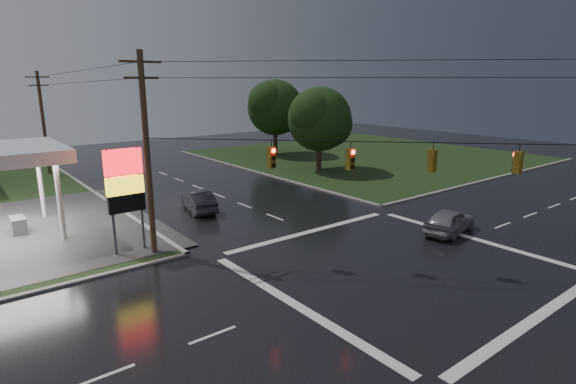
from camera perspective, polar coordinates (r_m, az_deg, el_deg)
ground at (r=24.68m, az=13.78°, el=-8.99°), size 120.00×120.00×0.00m
grass_ne at (r=60.20m, az=9.93°, el=4.62°), size 36.00×36.00×0.08m
pylon_sign at (r=26.08m, az=-20.02°, el=1.04°), size 2.00×0.35×6.00m
utility_pole_nw at (r=25.17m, az=-17.46°, el=4.77°), size 2.20×0.32×11.00m
utility_pole_n at (r=52.71m, az=-28.65°, el=7.84°), size 2.20×0.32×10.50m
traffic_signals at (r=23.02m, az=14.77°, el=6.08°), size 26.87×26.87×1.47m
tree_ne_near at (r=48.39m, az=4.14°, el=9.19°), size 7.99×6.80×8.98m
tree_ne_far at (r=59.54m, az=-1.52°, el=10.66°), size 8.46×7.20×9.80m
car_north at (r=34.12m, az=-11.33°, el=-1.11°), size 2.53×4.98×1.56m
car_crossing at (r=30.44m, az=19.82°, el=-3.47°), size 4.90×2.68×1.58m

